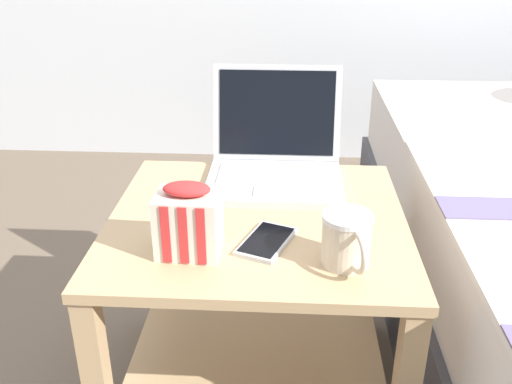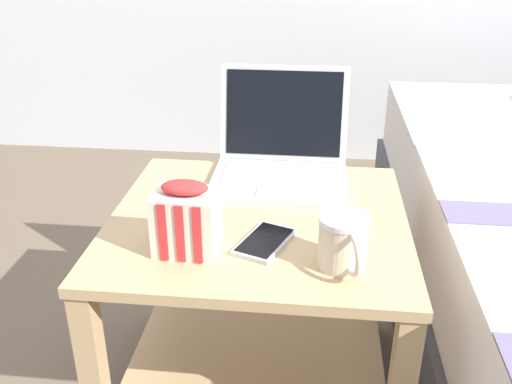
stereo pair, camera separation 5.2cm
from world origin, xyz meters
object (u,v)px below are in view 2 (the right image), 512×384
Objects in this scene: mug_front_left at (344,240)px; snack_bag at (186,219)px; laptop at (280,159)px; cell_phone at (265,242)px.

snack_bag is at bearing 175.03° from mug_front_left.
cell_phone is at bearing -91.31° from laptop.
cell_phone is at bearing 14.65° from snack_bag.
cell_phone is at bearing 156.82° from mug_front_left.
laptop is 2.03× the size of cell_phone.
snack_bag is (-0.29, 0.03, 0.01)m from mug_front_left.
cell_phone is (-0.01, -0.32, -0.05)m from laptop.
snack_bag is at bearing -165.35° from cell_phone.
mug_front_left reaches higher than cell_phone.
mug_front_left is 0.29m from snack_bag.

